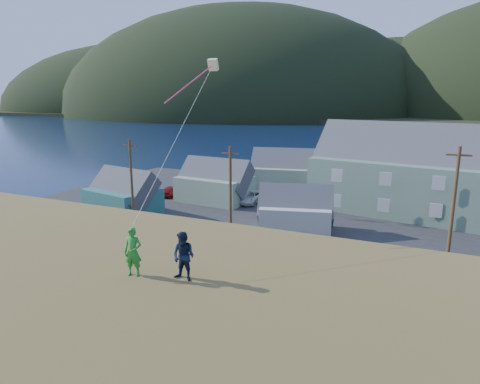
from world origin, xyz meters
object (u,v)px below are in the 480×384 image
at_px(kite_flyer_green, 133,252).
at_px(wharf, 321,173).
at_px(shed_palegreen_near, 214,182).
at_px(shed_palegreen_far, 289,171).
at_px(kite_flyer_navy, 184,256).
at_px(shed_white, 296,211).
at_px(shed_teal, 123,194).
at_px(lodge, 480,178).

bearing_deg(kite_flyer_green, wharf, 81.84).
distance_m(shed_palegreen_near, kite_flyer_green, 39.77).
xyz_separation_m(shed_palegreen_near, shed_palegreen_far, (6.52, 10.54, 0.23)).
bearing_deg(shed_palegreen_near, kite_flyer_green, -61.28).
bearing_deg(kite_flyer_navy, shed_palegreen_near, 117.92).
bearing_deg(wharf, shed_white, -80.77).
distance_m(shed_white, kite_flyer_navy, 28.73).
relative_size(shed_teal, shed_white, 1.09).
height_order(shed_palegreen_near, shed_white, shed_palegreen_near).
height_order(shed_teal, shed_palegreen_far, shed_palegreen_far).
relative_size(shed_teal, kite_flyer_green, 5.24).
distance_m(wharf, lodge, 29.85).
bearing_deg(shed_palegreen_far, shed_white, -81.45).
bearing_deg(shed_white, wharf, 84.24).
relative_size(shed_white, kite_flyer_green, 4.79).
relative_size(lodge, kite_flyer_navy, 21.77).
xyz_separation_m(shed_white, kite_flyer_green, (2.70, -28.18, 5.82)).
bearing_deg(kite_flyer_green, lodge, 54.99).
bearing_deg(shed_palegreen_near, shed_white, -25.89).
height_order(lodge, shed_palegreen_far, lodge).
bearing_deg(lodge, kite_flyer_navy, -97.34).
bearing_deg(shed_palegreen_near, lodge, 11.59).
bearing_deg(kite_flyer_green, shed_teal, 114.97).
relative_size(shed_palegreen_near, shed_palegreen_far, 0.83).
xyz_separation_m(shed_palegreen_near, kite_flyer_navy, (17.68, -35.65, 5.50)).
bearing_deg(shed_teal, wharf, 77.14).
height_order(lodge, shed_palegreen_near, lodge).
distance_m(shed_teal, shed_white, 20.03).
height_order(lodge, shed_white, lodge).
distance_m(wharf, shed_palegreen_near, 24.93).
distance_m(shed_palegreen_far, kite_flyer_green, 47.81).
xyz_separation_m(shed_palegreen_far, kite_flyer_navy, (11.16, -46.19, 5.27)).
xyz_separation_m(shed_teal, kite_flyer_green, (22.66, -26.45, 5.67)).
bearing_deg(shed_palegreen_near, kite_flyer_navy, -58.67).
height_order(shed_palegreen_near, kite_flyer_green, kite_flyer_green).
relative_size(shed_palegreen_far, kite_flyer_navy, 6.96).
xyz_separation_m(shed_palegreen_near, kite_flyer_green, (15.88, -36.05, 5.52)).
bearing_deg(wharf, shed_palegreen_far, -96.91).
relative_size(shed_white, kite_flyer_navy, 4.89).
height_order(lodge, kite_flyer_green, lodge).
relative_size(wharf, kite_flyer_navy, 15.39).
xyz_separation_m(kite_flyer_green, kite_flyer_navy, (1.80, 0.40, -0.02)).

